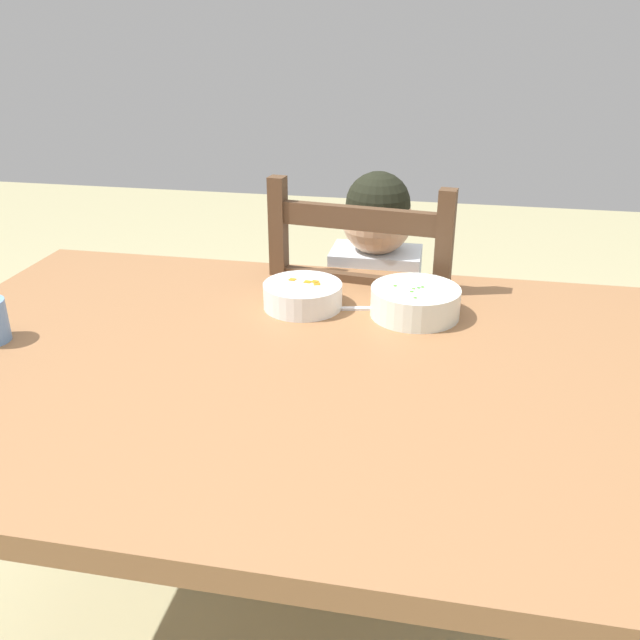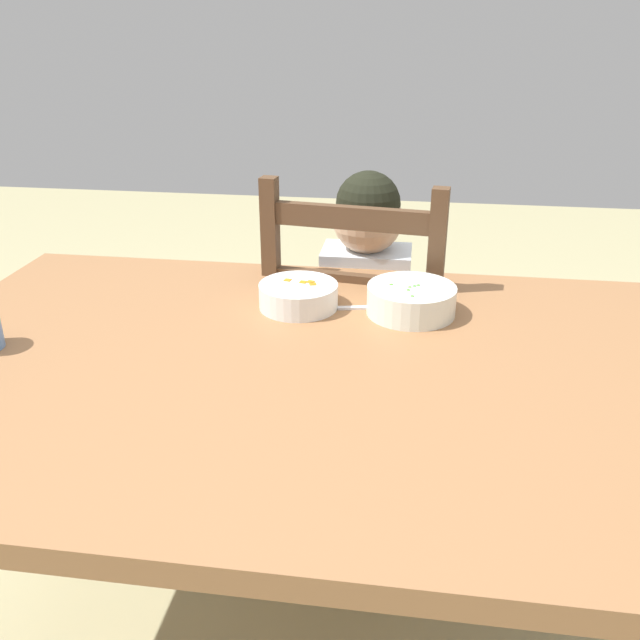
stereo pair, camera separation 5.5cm
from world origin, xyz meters
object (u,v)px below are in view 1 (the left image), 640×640
bowl_of_peas (415,301)px  bowl_of_carrots (303,295)px  spoon (342,308)px  child_figure (373,302)px  dining_chair (369,362)px  dining_table (287,403)px

bowl_of_peas → bowl_of_carrots: bearing=180.0°
bowl_of_peas → bowl_of_carrots: bowl_of_peas is taller
bowl_of_peas → spoon: 0.15m
child_figure → bowl_of_carrots: size_ratio=5.75×
dining_chair → bowl_of_peas: (0.12, -0.30, 0.30)m
dining_table → spoon: size_ratio=10.49×
dining_table → dining_chair: size_ratio=1.53×
bowl_of_carrots → dining_chair: bearing=69.9°
spoon → bowl_of_carrots: bearing=179.8°
bowl_of_carrots → spoon: 0.09m
child_figure → bowl_of_peas: size_ratio=5.23×
dining_table → bowl_of_carrots: size_ratio=8.87×
dining_table → bowl_of_peas: (0.21, 0.24, 0.12)m
spoon → child_figure: bearing=83.5°
dining_table → child_figure: child_figure is taller
bowl_of_peas → spoon: bearing=-179.9°
dining_chair → bowl_of_peas: 0.44m
dining_table → bowl_of_peas: bearing=49.1°
bowl_of_peas → spoon: bowl_of_peas is taller
dining_table → bowl_of_carrots: 0.27m
child_figure → bowl_of_carrots: bearing=-111.5°
bowl_of_carrots → bowl_of_peas: bearing=-0.0°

